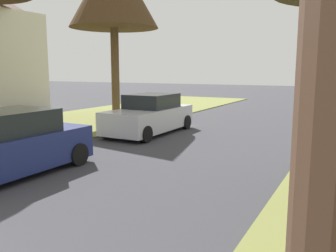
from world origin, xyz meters
TOP-DOWN VIEW (x-y plane):
  - parked_sedan_navy at (-2.35, 4.81)m, footprint 1.96×4.41m
  - parked_sedan_silver at (-2.36, 11.50)m, footprint 1.96×4.41m

SIDE VIEW (x-z plane):
  - parked_sedan_navy at x=-2.35m, z-range -0.06..1.51m
  - parked_sedan_silver at x=-2.36m, z-range -0.06..1.51m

